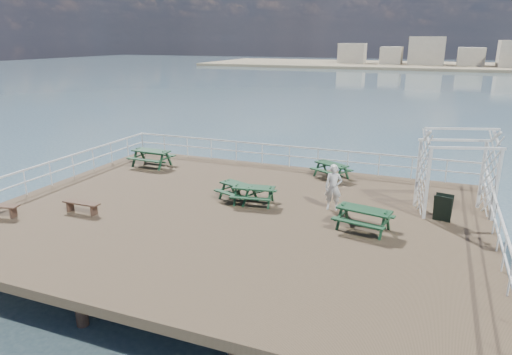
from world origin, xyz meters
The scene contains 12 objects.
ground centered at (0.00, 0.00, -0.15)m, with size 18.00×14.00×0.30m, color brown.
sea_backdrop centered at (12.54, 134.07, -0.51)m, with size 300.00×300.00×9.20m.
railing centered at (-0.07, 2.57, 0.87)m, with size 17.77×13.76×1.10m.
picnic_table_a centered at (-6.55, 4.35, 0.60)m, with size 1.99×1.63×0.94m.
picnic_table_b centered at (2.41, 5.75, 0.49)m, with size 2.00×1.87×0.77m.
picnic_table_c centered at (0.35, 1.15, 0.51)m, with size 1.79×1.52×0.79m.
picnic_table_d centered at (-0.37, 1.30, 0.49)m, with size 1.92×1.74×0.77m.
picnic_table_e centered at (4.78, 0.13, 0.55)m, with size 2.02×1.75×0.86m.
flat_bench_near centered at (-5.22, -2.16, 0.32)m, with size 1.49×0.36×0.43m.
trellis_arbor centered at (7.60, 2.96, 1.43)m, with size 2.88×2.09×3.22m.
sandwich_board centered at (7.26, 1.96, 0.48)m, with size 0.67×0.55×0.99m.
person centered at (3.38, 1.68, 0.88)m, with size 0.64×0.42×1.75m, color silver.
Camera 1 is at (6.69, -14.54, 6.25)m, focal length 32.00 mm.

